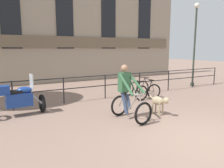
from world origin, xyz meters
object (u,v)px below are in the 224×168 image
object	(u,v)px
dog	(160,101)
street_lamp	(195,41)
cyclist_with_bike	(128,95)
parked_bicycle_mid_left	(148,89)
parked_bicycle_near_lamp	(134,90)
parked_motorcycle	(18,99)

from	to	relation	value
dog	street_lamp	distance (m)	6.78
cyclist_with_bike	dog	size ratio (longest dim) A/B	1.89
dog	parked_bicycle_mid_left	size ratio (longest dim) A/B	0.75
dog	parked_bicycle_mid_left	world-z (taller)	parked_bicycle_mid_left
cyclist_with_bike	parked_bicycle_near_lamp	distance (m)	2.93
dog	street_lamp	bearing A→B (deg)	25.40
cyclist_with_bike	parked_motorcycle	distance (m)	3.58
parked_bicycle_near_lamp	parked_bicycle_mid_left	bearing A→B (deg)	-179.61
cyclist_with_bike	street_lamp	world-z (taller)	street_lamp
dog	parked_motorcycle	bearing A→B (deg)	145.44
parked_motorcycle	parked_bicycle_mid_left	size ratio (longest dim) A/B	1.36
cyclist_with_bike	parked_motorcycle	xyz separation A→B (m)	(-2.92, 2.06, -0.20)
parked_bicycle_near_lamp	parked_bicycle_mid_left	size ratio (longest dim) A/B	0.93
parked_motorcycle	street_lamp	distance (m)	9.85
cyclist_with_bike	parked_motorcycle	world-z (taller)	cyclist_with_bike
dog	parked_bicycle_near_lamp	bearing A→B (deg)	68.19
parked_motorcycle	street_lamp	bearing A→B (deg)	-86.82
cyclist_with_bike	street_lamp	xyz separation A→B (m)	(6.64, 3.19, 1.86)
dog	cyclist_with_bike	bearing A→B (deg)	166.06
cyclist_with_bike	parked_bicycle_near_lamp	xyz separation A→B (m)	(1.84, 2.25, -0.41)
parked_bicycle_near_lamp	street_lamp	world-z (taller)	street_lamp
parked_bicycle_mid_left	street_lamp	distance (m)	4.72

